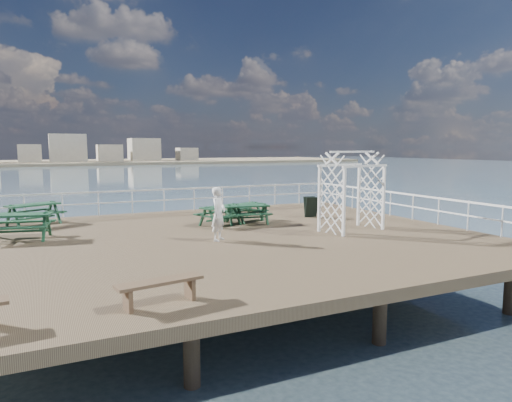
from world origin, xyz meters
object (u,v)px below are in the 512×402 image
object	(u,v)px
person	(219,214)
picnic_table_a	(33,210)
picnic_table_c	(243,209)
picnic_table_b	(222,211)
picnic_table_e	(247,210)
flat_bench_near	(160,286)
picnic_table_d	(19,221)
trellis_arbor	(352,195)

from	to	relation	value
person	picnic_table_a	bearing A→B (deg)	89.52
picnic_table_a	picnic_table_c	bearing A→B (deg)	-45.87
picnic_table_b	picnic_table_e	xyz separation A→B (m)	(1.03, -0.10, -0.00)
picnic_table_a	picnic_table_c	distance (m)	8.28
flat_bench_near	person	xyz separation A→B (m)	(3.17, 5.24, 0.51)
picnic_table_e	person	xyz separation A→B (m)	(-2.20, -2.67, 0.33)
picnic_table_d	picnic_table_a	bearing A→B (deg)	95.11
picnic_table_d	person	distance (m)	6.60
picnic_table_a	picnic_table_d	xyz separation A→B (m)	(-0.38, -3.03, 0.02)
picnic_table_d	person	world-z (taller)	person
picnic_table_a	flat_bench_near	distance (m)	11.47
picnic_table_e	person	distance (m)	3.47
picnic_table_c	picnic_table_a	bearing A→B (deg)	136.17
picnic_table_b	picnic_table_d	bearing A→B (deg)	157.68
picnic_table_a	person	bearing A→B (deg)	-73.92
picnic_table_b	picnic_table_c	size ratio (longest dim) A/B	1.03
flat_bench_near	picnic_table_d	bearing A→B (deg)	99.05
picnic_table_a	picnic_table_b	bearing A→B (deg)	-52.27
flat_bench_near	person	size ratio (longest dim) A/B	0.99
flat_bench_near	trellis_arbor	distance (m)	9.59
picnic_table_a	picnic_table_e	bearing A→B (deg)	-49.83
picnic_table_c	picnic_table_d	size ratio (longest dim) A/B	0.91
trellis_arbor	person	size ratio (longest dim) A/B	1.66
picnic_table_b	picnic_table_c	world-z (taller)	picnic_table_b
picnic_table_e	person	world-z (taller)	person
picnic_table_c	flat_bench_near	bearing A→B (deg)	-147.38
trellis_arbor	person	distance (m)	5.06
picnic_table_d	trellis_arbor	bearing A→B (deg)	-4.53
picnic_table_a	trellis_arbor	world-z (taller)	trellis_arbor
picnic_table_b	picnic_table_e	size ratio (longest dim) A/B	1.09
picnic_table_d	flat_bench_near	size ratio (longest dim) A/B	1.31
picnic_table_b	trellis_arbor	distance (m)	5.02
person	flat_bench_near	bearing A→B (deg)	-164.36
picnic_table_e	picnic_table_a	bearing A→B (deg)	166.84
picnic_table_b	trellis_arbor	xyz separation A→B (m)	(3.86, -3.12, 0.75)
flat_bench_near	trellis_arbor	bearing A→B (deg)	21.45
person	trellis_arbor	bearing A→B (deg)	-47.21
person	picnic_table_d	bearing A→B (deg)	110.23
picnic_table_d	trellis_arbor	world-z (taller)	trellis_arbor
picnic_table_b	person	size ratio (longest dim) A/B	1.21
picnic_table_d	picnic_table_e	xyz separation A→B (m)	(8.10, -0.28, -0.08)
picnic_table_c	flat_bench_near	distance (m)	10.10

